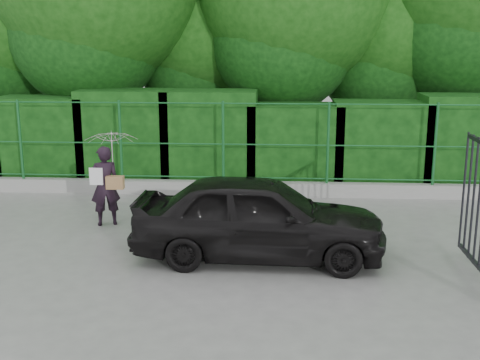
{
  "coord_description": "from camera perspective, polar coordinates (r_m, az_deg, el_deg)",
  "views": [
    {
      "loc": [
        1.64,
        -8.54,
        3.43
      ],
      "look_at": [
        0.98,
        1.3,
        1.1
      ],
      "focal_mm": 45.0,
      "sensor_mm": 36.0,
      "label": 1
    }
  ],
  "objects": [
    {
      "name": "hedge",
      "position": [
        14.33,
        -2.56,
        3.71
      ],
      "size": [
        14.2,
        1.2,
        2.25
      ],
      "color": "black",
      "rests_on": "ground"
    },
    {
      "name": "fence",
      "position": [
        13.31,
        -2.38,
        3.64
      ],
      "size": [
        14.13,
        0.06,
        1.8
      ],
      "color": "#165725",
      "rests_on": "kerb"
    },
    {
      "name": "woman",
      "position": [
        11.38,
        -12.21,
        1.59
      ],
      "size": [
        0.96,
        0.98,
        1.78
      ],
      "color": "black",
      "rests_on": "ground"
    },
    {
      "name": "car",
      "position": [
        9.52,
        1.79,
        -3.53
      ],
      "size": [
        4.02,
        1.71,
        1.36
      ],
      "primitive_type": "imported",
      "rotation": [
        0.0,
        0.0,
        1.54
      ],
      "color": "black",
      "rests_on": "ground"
    },
    {
      "name": "ground",
      "position": [
        9.35,
        -6.63,
        -8.33
      ],
      "size": [
        80.0,
        80.0,
        0.0
      ],
      "primitive_type": "plane",
      "color": "gray"
    },
    {
      "name": "kerb",
      "position": [
        13.55,
        -3.26,
        -0.74
      ],
      "size": [
        14.0,
        0.25,
        0.3
      ],
      "primitive_type": "cube",
      "color": "#9E9E99",
      "rests_on": "ground"
    }
  ]
}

